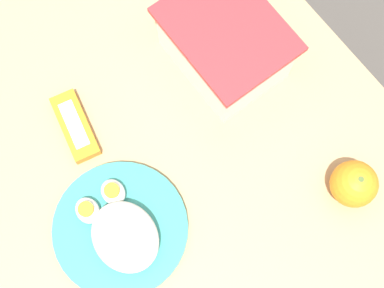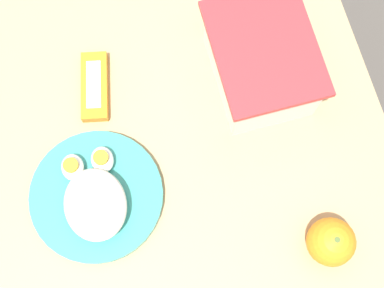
# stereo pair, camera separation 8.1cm
# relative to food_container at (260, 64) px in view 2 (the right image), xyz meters

# --- Properties ---
(ground_plane) EXTENTS (10.00, 10.00, 0.00)m
(ground_plane) POSITION_rel_food_container_xyz_m (0.03, -0.19, -0.75)
(ground_plane) COLOR #4C4742
(table) EXTENTS (0.99, 0.73, 0.71)m
(table) POSITION_rel_food_container_xyz_m (0.03, -0.19, -0.18)
(table) COLOR tan
(table) RESTS_ON ground_plane
(food_container) EXTENTS (0.19, 0.15, 0.11)m
(food_container) POSITION_rel_food_container_xyz_m (0.00, 0.00, 0.00)
(food_container) COLOR white
(food_container) RESTS_ON table
(orange_fruit) EXTENTS (0.07, 0.07, 0.07)m
(orange_fruit) POSITION_rel_food_container_xyz_m (0.29, 0.02, -0.01)
(orange_fruit) COLOR orange
(orange_fruit) RESTS_ON table
(rice_plate) EXTENTS (0.20, 0.20, 0.07)m
(rice_plate) POSITION_rel_food_container_xyz_m (0.13, -0.29, -0.02)
(rice_plate) COLOR teal
(rice_plate) RESTS_ON table
(candy_bar) EXTENTS (0.12, 0.06, 0.02)m
(candy_bar) POSITION_rel_food_container_xyz_m (-0.05, -0.26, -0.04)
(candy_bar) COLOR orange
(candy_bar) RESTS_ON table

